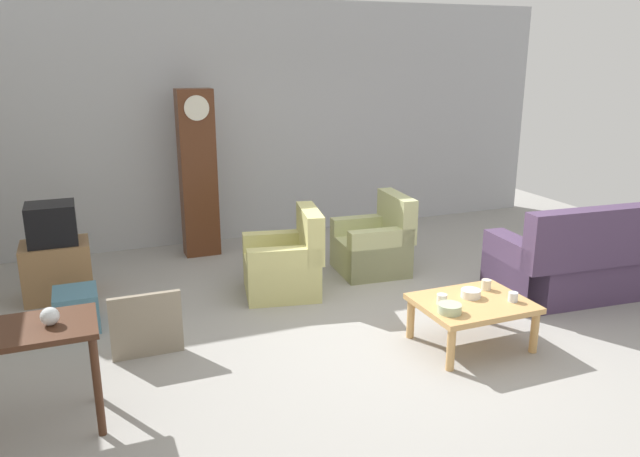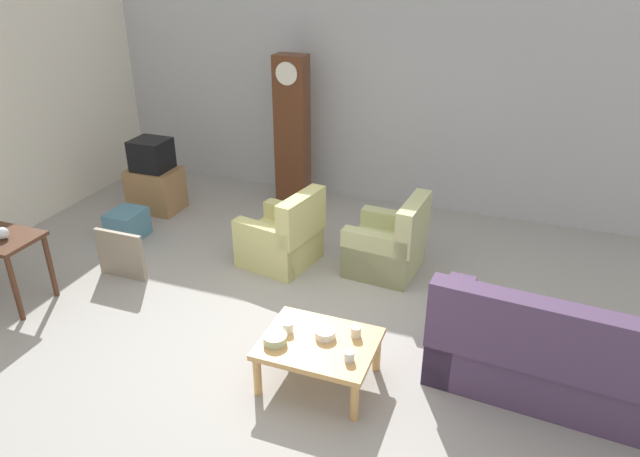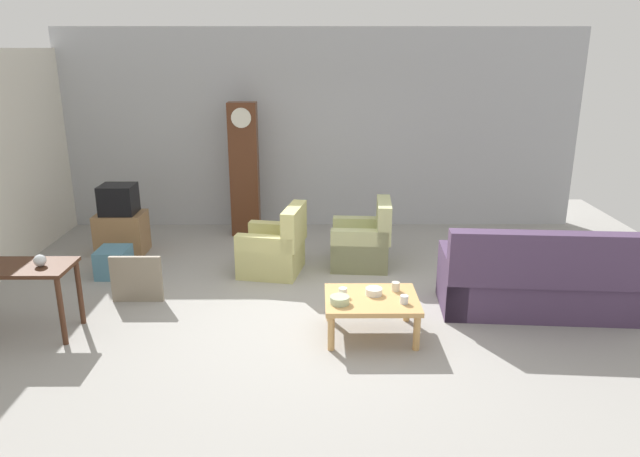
% 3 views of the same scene
% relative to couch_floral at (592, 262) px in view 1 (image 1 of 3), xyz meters
% --- Properties ---
extents(ground_plane, '(10.40, 10.40, 0.00)m').
position_rel_couch_floral_xyz_m(ground_plane, '(-2.42, -0.07, -0.36)').
color(ground_plane, '#999691').
extents(garage_door_wall, '(8.40, 0.16, 3.20)m').
position_rel_couch_floral_xyz_m(garage_door_wall, '(-2.42, 3.53, 1.24)').
color(garage_door_wall, '#ADAFB5').
rests_on(garage_door_wall, ground_plane).
extents(couch_floral, '(2.16, 1.04, 1.04)m').
position_rel_couch_floral_xyz_m(couch_floral, '(0.00, 0.00, 0.00)').
color(couch_floral, '#4C3856').
rests_on(couch_floral, ground_plane).
extents(armchair_olive_near, '(0.92, 0.90, 0.92)m').
position_rel_couch_floral_xyz_m(armchair_olive_near, '(-3.04, 1.25, -0.05)').
color(armchair_olive_near, '#CCC67A').
rests_on(armchair_olive_near, ground_plane).
extents(armchair_olive_far, '(0.85, 0.82, 0.92)m').
position_rel_couch_floral_xyz_m(armchair_olive_far, '(-1.84, 1.50, -0.05)').
color(armchair_olive_far, '#B7BB81').
rests_on(armchair_olive_far, ground_plane).
extents(coffee_table_wood, '(0.96, 0.76, 0.42)m').
position_rel_couch_floral_xyz_m(coffee_table_wood, '(-1.91, -0.54, 0.01)').
color(coffee_table_wood, tan).
rests_on(coffee_table_wood, ground_plane).
extents(grandfather_clock, '(0.44, 0.30, 2.10)m').
position_rel_couch_floral_xyz_m(grandfather_clock, '(-3.61, 2.93, 0.70)').
color(grandfather_clock, '#562D19').
rests_on(grandfather_clock, ground_plane).
extents(tv_stand_cabinet, '(0.68, 0.52, 0.60)m').
position_rel_couch_floral_xyz_m(tv_stand_cabinet, '(-5.32, 2.03, -0.05)').
color(tv_stand_cabinet, '#997047').
rests_on(tv_stand_cabinet, ground_plane).
extents(tv_crt, '(0.48, 0.44, 0.42)m').
position_rel_couch_floral_xyz_m(tv_crt, '(-5.32, 2.03, 0.46)').
color(tv_crt, black).
rests_on(tv_crt, tv_stand_cabinet).
extents(framed_picture_leaning, '(0.60, 0.05, 0.56)m').
position_rel_couch_floral_xyz_m(framed_picture_leaning, '(-4.60, 0.32, -0.07)').
color(framed_picture_leaning, gray).
rests_on(framed_picture_leaning, ground_plane).
extents(storage_box_blue, '(0.39, 0.46, 0.37)m').
position_rel_couch_floral_xyz_m(storage_box_blue, '(-5.15, 1.15, -0.17)').
color(storage_box_blue, teal).
rests_on(storage_box_blue, ground_plane).
extents(glass_dome_cloche, '(0.12, 0.12, 0.12)m').
position_rel_couch_floral_xyz_m(glass_dome_cloche, '(-5.28, -0.51, 0.47)').
color(glass_dome_cloche, silver).
rests_on(glass_dome_cloche, console_table_dark).
extents(cup_white_porcelain, '(0.09, 0.09, 0.09)m').
position_rel_couch_floral_xyz_m(cup_white_porcelain, '(-2.21, -0.50, 0.11)').
color(cup_white_porcelain, white).
rests_on(cup_white_porcelain, coffee_table_wood).
extents(cup_blue_rimmed, '(0.08, 0.08, 0.08)m').
position_rel_couch_floral_xyz_m(cup_blue_rimmed, '(-1.60, -0.68, 0.11)').
color(cup_blue_rimmed, silver).
rests_on(cup_blue_rimmed, coffee_table_wood).
extents(cup_cream_tall, '(0.09, 0.09, 0.09)m').
position_rel_couch_floral_xyz_m(cup_cream_tall, '(-1.64, -0.36, 0.11)').
color(cup_cream_tall, beige).
rests_on(cup_cream_tall, coffee_table_wood).
extents(bowl_white_stacked, '(0.17, 0.17, 0.07)m').
position_rel_couch_floral_xyz_m(bowl_white_stacked, '(-1.88, -0.46, 0.10)').
color(bowl_white_stacked, white).
rests_on(bowl_white_stacked, coffee_table_wood).
extents(bowl_shallow_green, '(0.20, 0.20, 0.08)m').
position_rel_couch_floral_xyz_m(bowl_shallow_green, '(-2.24, -0.68, 0.10)').
color(bowl_shallow_green, '#B2C69E').
rests_on(bowl_shallow_green, coffee_table_wood).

